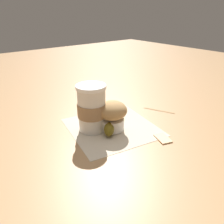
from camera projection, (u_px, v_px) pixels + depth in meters
ground_plane at (112, 127)px, 0.67m from camera, size 3.00×3.00×0.00m
paper_napkin at (112, 127)px, 0.67m from camera, size 0.29×0.29×0.00m
coffee_cup at (92, 108)px, 0.63m from camera, size 0.09×0.09×0.14m
muffin at (112, 114)px, 0.64m from camera, size 0.09×0.09×0.09m
banana at (112, 121)px, 0.67m from camera, size 0.14×0.11×0.04m
sugar_packet at (163, 138)px, 0.61m from camera, size 0.05×0.06×0.01m
wooden_stirrer at (159, 110)px, 0.78m from camera, size 0.05×0.10×0.00m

